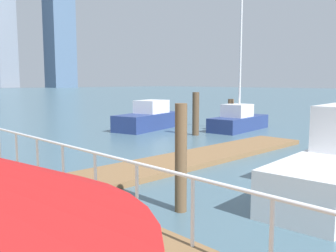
% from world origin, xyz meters
% --- Properties ---
extents(ground_plane, '(300.00, 300.00, 0.00)m').
position_xyz_m(ground_plane, '(0.00, 20.00, 0.00)').
color(ground_plane, '#476675').
extents(floating_dock, '(12.24, 2.00, 0.18)m').
position_xyz_m(floating_dock, '(2.62, 11.86, 0.09)').
color(floating_dock, olive).
rests_on(floating_dock, ground_plane).
extents(boardwalk_railing, '(0.06, 27.23, 1.08)m').
position_xyz_m(boardwalk_railing, '(-3.15, 8.68, 1.21)').
color(boardwalk_railing, white).
rests_on(boardwalk_railing, boardwalk).
extents(dock_piling_1, '(0.36, 0.36, 2.29)m').
position_xyz_m(dock_piling_1, '(7.42, 16.01, 1.14)').
color(dock_piling_1, brown).
rests_on(dock_piling_1, ground_plane).
extents(dock_piling_3, '(0.35, 0.35, 1.80)m').
position_xyz_m(dock_piling_3, '(10.91, 16.29, 0.90)').
color(dock_piling_3, brown).
rests_on(dock_piling_3, ground_plane).
extents(dock_piling_4, '(0.26, 0.26, 2.38)m').
position_xyz_m(dock_piling_4, '(-1.42, 8.64, 1.19)').
color(dock_piling_4, brown).
rests_on(dock_piling_4, ground_plane).
extents(moored_boat_1, '(4.70, 2.20, 7.82)m').
position_xyz_m(moored_boat_1, '(10.78, 15.62, 0.61)').
color(moored_boat_1, navy).
rests_on(moored_boat_1, ground_plane).
extents(moored_boat_2, '(5.04, 2.90, 1.72)m').
position_xyz_m(moored_boat_2, '(7.33, 19.71, 0.65)').
color(moored_boat_2, navy).
rests_on(moored_boat_2, ground_plane).
extents(skyline_tower_6, '(11.27, 11.27, 75.27)m').
position_xyz_m(skyline_tower_6, '(78.91, 165.02, 37.64)').
color(skyline_tower_6, slate).
rests_on(skyline_tower_6, ground_plane).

